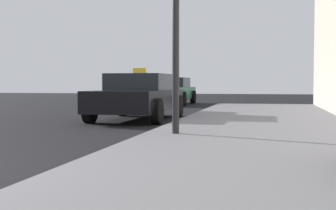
# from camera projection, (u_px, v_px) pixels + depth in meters

# --- Properties ---
(sidewalk) EXTENTS (4.00, 32.00, 0.15)m
(sidewalk) POSITION_uv_depth(u_px,v_px,m) (253.00, 196.00, 3.91)
(sidewalk) COLOR slate
(sidewalk) RESTS_ON ground_plane
(car_black) EXTENTS (1.95, 4.26, 1.43)m
(car_black) POSITION_uv_depth(u_px,v_px,m) (138.00, 96.00, 13.03)
(car_black) COLOR black
(car_black) RESTS_ON ground_plane
(car_green) EXTENTS (2.00, 4.32, 1.43)m
(car_green) POSITION_uv_depth(u_px,v_px,m) (170.00, 91.00, 22.26)
(car_green) COLOR #196638
(car_green) RESTS_ON ground_plane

